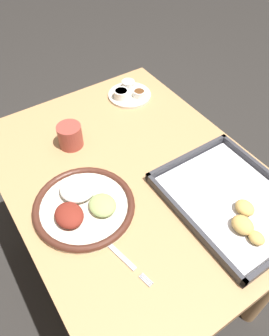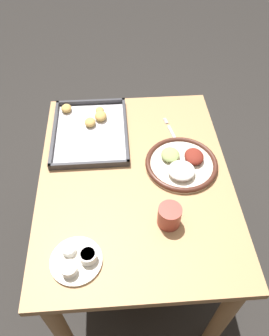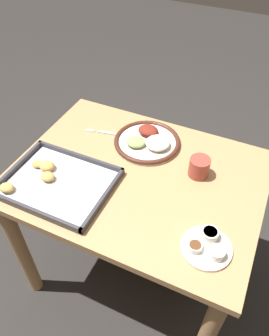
# 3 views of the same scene
# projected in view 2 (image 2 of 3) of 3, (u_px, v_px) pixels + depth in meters

# --- Properties ---
(ground_plane) EXTENTS (8.00, 8.00, 0.00)m
(ground_plane) POSITION_uv_depth(u_px,v_px,m) (135.00, 259.00, 1.76)
(ground_plane) COLOR #282623
(dining_table) EXTENTS (0.93, 0.71, 0.71)m
(dining_table) POSITION_uv_depth(u_px,v_px,m) (135.00, 196.00, 1.32)
(dining_table) COLOR #AD7F51
(dining_table) RESTS_ON ground_plane
(dinner_plate) EXTENTS (0.28, 0.28, 0.05)m
(dinner_plate) POSITION_uv_depth(u_px,v_px,m) (182.00, 164.00, 1.24)
(dinner_plate) COLOR beige
(dinner_plate) RESTS_ON dining_table
(fork) EXTENTS (0.20, 0.05, 0.00)m
(fork) POSITION_uv_depth(u_px,v_px,m) (173.00, 135.00, 1.36)
(fork) COLOR #B2B2B7
(fork) RESTS_ON dining_table
(saucer_plate) EXTENTS (0.16, 0.16, 0.04)m
(saucer_plate) POSITION_uv_depth(u_px,v_px,m) (77.00, 260.00, 0.99)
(saucer_plate) COLOR beige
(saucer_plate) RESTS_ON dining_table
(baking_tray) EXTENTS (0.39, 0.31, 0.04)m
(baking_tray) POSITION_uv_depth(u_px,v_px,m) (90.00, 129.00, 1.37)
(baking_tray) COLOR #333338
(baking_tray) RESTS_ON dining_table
(drinking_cup) EXTENTS (0.08, 0.08, 0.08)m
(drinking_cup) POSITION_uv_depth(u_px,v_px,m) (169.00, 216.00, 1.06)
(drinking_cup) COLOR #993D33
(drinking_cup) RESTS_ON dining_table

